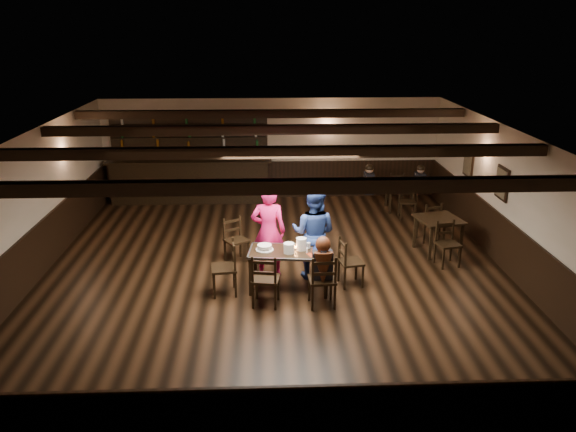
{
  "coord_description": "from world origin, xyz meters",
  "views": [
    {
      "loc": [
        -0.17,
        -9.91,
        4.6
      ],
      "look_at": [
        0.25,
        0.2,
        1.08
      ],
      "focal_mm": 35.0,
      "sensor_mm": 36.0,
      "label": 1
    }
  ],
  "objects_px": {
    "dining_table": "(290,256)",
    "man_blue": "(314,233)",
    "woman_pink": "(268,232)",
    "chair_near_left": "(265,277)",
    "cake": "(265,248)",
    "bar_counter": "(191,175)",
    "chair_near_right": "(323,277)"
  },
  "relations": [
    {
      "from": "man_blue",
      "to": "bar_counter",
      "type": "xyz_separation_m",
      "value": [
        -2.88,
        4.92,
        -0.16
      ]
    },
    {
      "from": "dining_table",
      "to": "cake",
      "type": "height_order",
      "value": "cake"
    },
    {
      "from": "chair_near_left",
      "to": "cake",
      "type": "distance_m",
      "value": 0.74
    },
    {
      "from": "chair_near_left",
      "to": "cake",
      "type": "relative_size",
      "value": 3.0
    },
    {
      "from": "man_blue",
      "to": "bar_counter",
      "type": "relative_size",
      "value": 0.41
    },
    {
      "from": "woman_pink",
      "to": "bar_counter",
      "type": "bearing_deg",
      "value": -63.44
    },
    {
      "from": "chair_near_left",
      "to": "bar_counter",
      "type": "bearing_deg",
      "value": 107.93
    },
    {
      "from": "dining_table",
      "to": "woman_pink",
      "type": "height_order",
      "value": "woman_pink"
    },
    {
      "from": "woman_pink",
      "to": "man_blue",
      "type": "relative_size",
      "value": 1.01
    },
    {
      "from": "cake",
      "to": "woman_pink",
      "type": "bearing_deg",
      "value": 82.16
    },
    {
      "from": "chair_near_left",
      "to": "chair_near_right",
      "type": "distance_m",
      "value": 0.97
    },
    {
      "from": "cake",
      "to": "bar_counter",
      "type": "xyz_separation_m",
      "value": [
        -1.97,
        5.38,
        -0.07
      ]
    },
    {
      "from": "cake",
      "to": "chair_near_right",
      "type": "bearing_deg",
      "value": -38.4
    },
    {
      "from": "dining_table",
      "to": "bar_counter",
      "type": "distance_m",
      "value": 5.95
    },
    {
      "from": "woman_pink",
      "to": "man_blue",
      "type": "bearing_deg",
      "value": 177.51
    },
    {
      "from": "chair_near_right",
      "to": "woman_pink",
      "type": "distance_m",
      "value": 1.63
    },
    {
      "from": "man_blue",
      "to": "dining_table",
      "type": "bearing_deg",
      "value": 68.24
    },
    {
      "from": "man_blue",
      "to": "bar_counter",
      "type": "height_order",
      "value": "bar_counter"
    },
    {
      "from": "dining_table",
      "to": "man_blue",
      "type": "distance_m",
      "value": 0.74
    },
    {
      "from": "dining_table",
      "to": "chair_near_left",
      "type": "height_order",
      "value": "chair_near_left"
    },
    {
      "from": "dining_table",
      "to": "man_blue",
      "type": "height_order",
      "value": "man_blue"
    },
    {
      "from": "chair_near_left",
      "to": "chair_near_right",
      "type": "relative_size",
      "value": 1.0
    },
    {
      "from": "chair_near_left",
      "to": "bar_counter",
      "type": "relative_size",
      "value": 0.22
    },
    {
      "from": "dining_table",
      "to": "woman_pink",
      "type": "xyz_separation_m",
      "value": [
        -0.37,
        0.61,
        0.23
      ]
    },
    {
      "from": "woman_pink",
      "to": "bar_counter",
      "type": "distance_m",
      "value": 5.25
    },
    {
      "from": "chair_near_left",
      "to": "cake",
      "type": "xyz_separation_m",
      "value": [
        -0.0,
        0.7,
        0.24
      ]
    },
    {
      "from": "chair_near_left",
      "to": "woman_pink",
      "type": "height_order",
      "value": "woman_pink"
    },
    {
      "from": "chair_near_left",
      "to": "cake",
      "type": "bearing_deg",
      "value": 90.15
    },
    {
      "from": "chair_near_left",
      "to": "man_blue",
      "type": "distance_m",
      "value": 1.51
    },
    {
      "from": "chair_near_right",
      "to": "cake",
      "type": "xyz_separation_m",
      "value": [
        -0.97,
        0.77,
        0.24
      ]
    },
    {
      "from": "chair_near_left",
      "to": "bar_counter",
      "type": "distance_m",
      "value": 6.4
    },
    {
      "from": "dining_table",
      "to": "chair_near_right",
      "type": "xyz_separation_m",
      "value": [
        0.53,
        -0.71,
        -0.1
      ]
    }
  ]
}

